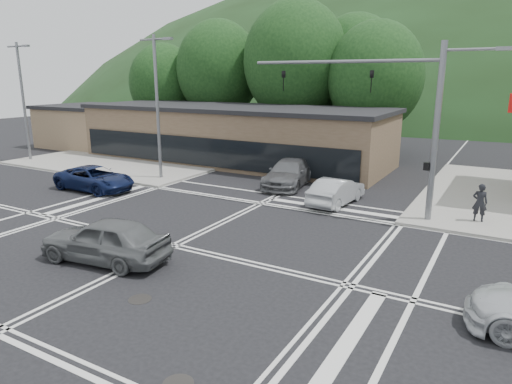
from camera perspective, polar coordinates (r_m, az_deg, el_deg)
The scene contains 19 objects.
ground at distance 18.50m, azimuth -10.24°, elevation -6.64°, with size 120.00×120.00×0.00m, color black.
sidewalk_nw at distance 39.03m, azimuth -13.17°, elevation 4.39°, with size 16.00×16.00×0.15m, color gray.
commercial_row at distance 36.06m, azimuth -2.88°, elevation 7.05°, with size 24.00×8.00×4.00m, color brown.
commercial_nw at distance 46.63m, azimuth -19.85°, elevation 7.62°, with size 8.00×7.00×3.60m, color #846B4F.
hill_north at distance 103.97m, azimuth 23.76°, elevation 9.51°, with size 252.00×126.00×140.00m, color #1C3216.
tree_n_a at distance 44.93m, azimuth -4.68°, elevation 15.02°, with size 8.00×8.00×11.75m.
tree_n_b at distance 40.98m, azimuth 4.96°, elevation 16.00°, with size 9.00×9.00×12.98m.
tree_n_c at distance 38.54m, azimuth 14.68°, elevation 13.77°, with size 7.60×7.60×10.87m.
tree_n_d at distance 47.79m, azimuth -11.47°, elevation 13.18°, with size 6.80×6.80×9.76m.
tree_n_e at distance 43.24m, azimuth 12.24°, elevation 14.78°, with size 8.40×8.40×11.98m.
streetlight_nw at distance 29.68m, azimuth -12.17°, elevation 11.10°, with size 2.50×0.25×9.00m.
streetlight_w at distance 39.93m, azimuth -27.08°, elevation 10.63°, with size 2.50×0.25×9.00m.
signal_mast_ne at distance 21.83m, azimuth 18.50°, elevation 9.72°, with size 11.65×0.30×8.00m.
car_blue_west at distance 28.44m, azimuth -19.53°, elevation 1.61°, with size 2.32×5.04×1.40m, color #0D173C.
car_grey_center at distance 17.38m, azimuth -18.34°, elevation -5.67°, with size 1.94×4.82×1.64m, color #5B5E60.
car_queue_a at distance 24.19m, azimuth 10.02°, elevation 0.10°, with size 1.48×4.25×1.40m, color #ABAFB2.
car_queue_b at distance 31.74m, azimuth 10.36°, elevation 3.67°, with size 1.92×4.78×1.63m, color silver.
car_northbound at distance 27.95m, azimuth 4.14°, elevation 2.39°, with size 2.21×5.45×1.58m, color #585A5D.
pedestrian at distance 22.86m, azimuth 26.19°, elevation -1.18°, with size 0.63×0.42×1.74m, color black.
Camera 1 is at (11.26, -13.15, 6.54)m, focal length 32.00 mm.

